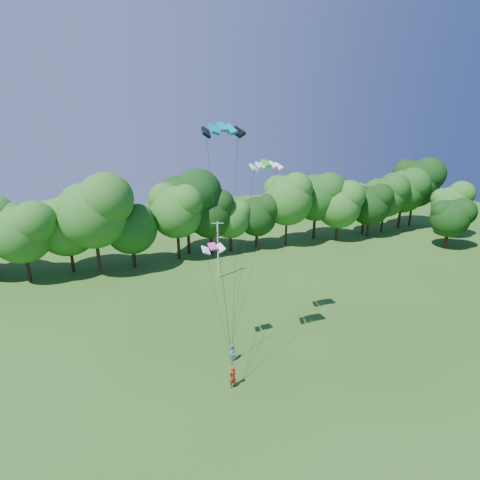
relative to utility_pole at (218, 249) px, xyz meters
name	(u,v)px	position (x,y,z in m)	size (l,w,h in m)	color
ground	(322,430)	(-1.54, -27.13, -3.97)	(160.00, 160.00, 0.00)	#214A14
utility_pole	(218,249)	(0.00, 0.00, 0.00)	(1.50, 0.52, 7.69)	#B7B9B0
kite_flyer_left	(232,377)	(-5.69, -20.91, -3.02)	(0.69, 0.45, 1.89)	#B52F17
kite_flyer_right	(232,352)	(-4.56, -17.67, -3.19)	(0.76, 0.59, 1.56)	#A0B0DE
kite_teal	(222,127)	(-5.52, -18.74, 15.47)	(2.88, 1.30, 0.65)	#057E96
kite_green	(266,163)	(-0.57, -15.30, 12.52)	(2.69, 1.22, 0.52)	green
kite_pink	(213,247)	(-5.59, -16.21, 6.12)	(1.95, 1.07, 0.44)	#E53FA9
tree_back_center	(187,199)	(-1.33, 10.76, 4.82)	(9.67, 9.67, 14.07)	black
tree_back_east	(365,199)	(31.41, 10.13, 2.54)	(7.16, 7.16, 10.42)	#301C13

